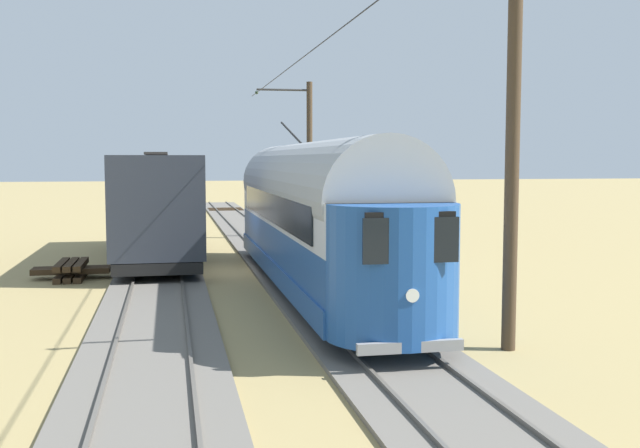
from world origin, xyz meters
TOP-DOWN VIEW (x-y plane):
  - ground_plane at (0.00, 0.00)m, footprint 220.00×220.00m
  - track_streetcar_siding at (-2.24, -0.31)m, footprint 2.80×80.00m
  - track_adjacent_siding at (2.24, -0.31)m, footprint 2.80×80.00m
  - vintage_streetcar at (-2.24, 4.17)m, footprint 2.65×17.61m
  - boxcar_adjacent at (2.23, -3.59)m, footprint 2.96×12.39m
  - catenary_pole_foreground at (-4.69, -10.12)m, footprint 2.74×0.28m
  - catenary_pole_mid_near at (-4.69, 11.48)m, footprint 2.74×0.28m
  - switch_stand at (-3.56, -8.92)m, footprint 0.50×0.30m
  - spare_tie_stack at (4.97, 0.34)m, footprint 2.40×2.40m

SIDE VIEW (x-z plane):
  - ground_plane at x=0.00m, z-range 0.00..0.00m
  - track_streetcar_siding at x=-2.24m, z-range -0.04..0.14m
  - track_adjacent_siding at x=2.24m, z-range -0.04..0.14m
  - spare_tie_stack at x=4.97m, z-range 0.00..0.54m
  - switch_stand at x=-3.56m, z-range 0.08..1.32m
  - boxcar_adjacent at x=2.23m, z-range 0.24..4.09m
  - vintage_streetcar at x=-2.24m, z-range -0.24..4.77m
  - catenary_pole_foreground at x=-4.69m, z-range 0.16..7.63m
  - catenary_pole_mid_near at x=-4.69m, z-range 0.16..7.63m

